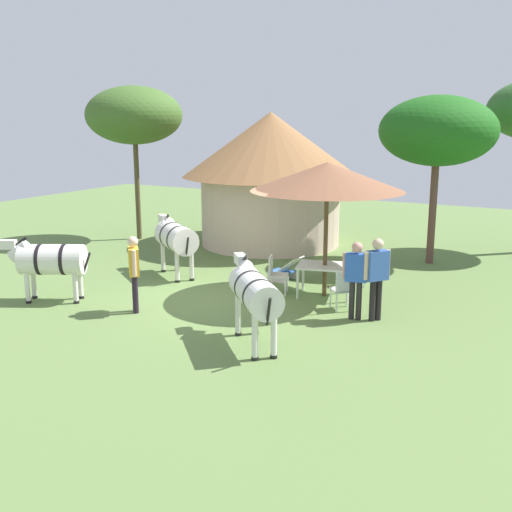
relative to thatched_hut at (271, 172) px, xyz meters
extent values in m
plane|color=#5F7B41|center=(1.84, -6.13, -2.36)|extent=(36.00, 36.00, 0.00)
cylinder|color=beige|center=(0.00, 0.00, -1.26)|extent=(4.45, 4.45, 2.21)
cone|color=#94663E|center=(0.00, 0.00, 0.86)|extent=(5.64, 5.64, 2.02)
cylinder|color=brown|center=(3.84, -4.67, -1.13)|extent=(0.10, 0.10, 2.45)
cone|color=brown|center=(3.84, -4.67, 0.41)|extent=(3.47, 3.47, 0.64)
cube|color=silver|center=(3.84, -4.67, -1.64)|extent=(1.45, 1.21, 0.04)
cylinder|color=silver|center=(3.19, -4.43, -2.01)|extent=(0.06, 0.06, 0.70)
cylinder|color=silver|center=(4.28, -4.14, -2.01)|extent=(0.06, 0.06, 0.70)
cylinder|color=silver|center=(3.39, -5.20, -2.01)|extent=(0.06, 0.06, 0.70)
cylinder|color=silver|center=(4.49, -4.91, -2.01)|extent=(0.06, 0.06, 0.70)
cube|color=white|center=(2.82, -5.03, -1.91)|extent=(0.54, 0.55, 0.04)
cube|color=white|center=(2.64, -5.09, -1.69)|extent=(0.18, 0.43, 0.45)
cylinder|color=white|center=(2.93, -4.79, -2.14)|extent=(0.04, 0.04, 0.45)
cylinder|color=white|center=(3.05, -5.15, -2.14)|extent=(0.04, 0.04, 0.45)
cylinder|color=white|center=(2.59, -4.91, -2.14)|extent=(0.04, 0.04, 0.45)
cylinder|color=white|center=(2.71, -5.26, -2.14)|extent=(0.04, 0.04, 0.45)
cube|color=white|center=(4.57, -5.46, -1.91)|extent=(0.61, 0.61, 0.04)
cube|color=white|center=(4.69, -5.60, -1.69)|extent=(0.35, 0.33, 0.45)
cylinder|color=white|center=(4.30, -5.46, -2.14)|extent=(0.04, 0.04, 0.45)
cylinder|color=white|center=(4.58, -5.20, -2.14)|extent=(0.04, 0.04, 0.45)
cylinder|color=white|center=(4.55, -5.72, -2.14)|extent=(0.04, 0.04, 0.45)
cylinder|color=white|center=(4.83, -5.47, -2.14)|extent=(0.04, 0.04, 0.45)
cube|color=silver|center=(4.19, -3.65, -1.91)|extent=(0.55, 0.54, 0.04)
cube|color=silver|center=(4.25, -3.47, -1.69)|extent=(0.43, 0.18, 0.45)
cylinder|color=silver|center=(4.31, -3.88, -2.14)|extent=(0.04, 0.04, 0.45)
cylinder|color=silver|center=(3.95, -3.76, -2.14)|extent=(0.04, 0.04, 0.45)
cylinder|color=silver|center=(4.43, -3.54, -2.14)|extent=(0.04, 0.04, 0.45)
cylinder|color=silver|center=(4.07, -3.42, -2.14)|extent=(0.04, 0.04, 0.45)
cylinder|color=black|center=(5.46, -5.74, -1.93)|extent=(0.12, 0.12, 0.86)
cylinder|color=black|center=(5.37, -5.86, -1.93)|extent=(0.12, 0.12, 0.86)
cube|color=#355CAF|center=(5.42, -5.80, -1.20)|extent=(0.45, 0.50, 0.61)
cylinder|color=#D1B390|center=(5.58, -5.59, -1.18)|extent=(0.09, 0.09, 0.57)
cylinder|color=#D1B390|center=(5.26, -6.01, -1.18)|extent=(0.09, 0.09, 0.57)
sphere|color=#D1B390|center=(5.42, -5.80, -0.76)|extent=(0.23, 0.23, 0.23)
cylinder|color=#262223|center=(4.96, -5.94, -1.96)|extent=(0.12, 0.12, 0.81)
cylinder|color=#262223|center=(5.11, -5.92, -1.96)|extent=(0.12, 0.12, 0.81)
cube|color=blue|center=(5.03, -5.93, -1.26)|extent=(0.47, 0.27, 0.57)
cylinder|color=tan|center=(4.79, -5.97, -1.25)|extent=(0.08, 0.08, 0.54)
cylinder|color=tan|center=(5.28, -5.89, -1.25)|extent=(0.08, 0.08, 0.54)
sphere|color=tan|center=(5.03, -5.93, -0.85)|extent=(0.22, 0.22, 0.22)
cylinder|color=black|center=(0.71, -7.67, -1.95)|extent=(0.12, 0.12, 0.82)
cylinder|color=black|center=(0.80, -7.78, -1.95)|extent=(0.12, 0.12, 0.82)
cube|color=gold|center=(0.76, -7.72, -1.25)|extent=(0.45, 0.47, 0.58)
cylinder|color=beige|center=(0.59, -7.54, -1.23)|extent=(0.09, 0.09, 0.55)
cylinder|color=beige|center=(0.92, -7.91, -1.23)|extent=(0.09, 0.09, 0.55)
sphere|color=beige|center=(0.76, -7.72, -0.83)|extent=(0.22, 0.22, 0.22)
cube|color=#3568BB|center=(2.34, -3.88, -2.14)|extent=(0.60, 0.58, 0.03)
cube|color=silver|center=(2.61, -3.91, -1.90)|extent=(0.55, 0.57, 0.39)
cube|color=silver|center=(2.36, -4.15, -2.25)|extent=(0.61, 0.11, 0.22)
cube|color=silver|center=(2.42, -3.63, -2.25)|extent=(0.61, 0.11, 0.22)
cylinder|color=silver|center=(3.96, -8.25, -1.33)|extent=(1.58, 1.61, 0.61)
cylinder|color=black|center=(4.18, -8.49, -1.33)|extent=(0.51, 0.49, 0.62)
cylinder|color=black|center=(3.75, -8.04, -1.33)|extent=(0.51, 0.49, 0.62)
cylinder|color=silver|center=(3.39, -7.65, -1.15)|extent=(0.56, 0.57, 0.48)
cube|color=silver|center=(3.20, -7.45, -0.99)|extent=(0.41, 0.41, 0.20)
cube|color=black|center=(3.07, -7.32, -1.02)|extent=(0.17, 0.17, 0.12)
cube|color=black|center=(3.39, -7.65, -0.95)|extent=(0.28, 0.29, 0.28)
cylinder|color=silver|center=(3.41, -7.91, -1.96)|extent=(0.11, 0.11, 0.81)
cylinder|color=black|center=(3.41, -7.91, -2.33)|extent=(0.13, 0.13, 0.06)
cylinder|color=silver|center=(3.65, -7.68, -1.96)|extent=(0.11, 0.11, 0.81)
cylinder|color=black|center=(3.65, -7.68, -2.33)|extent=(0.13, 0.13, 0.06)
cylinder|color=silver|center=(4.27, -8.82, -1.96)|extent=(0.11, 0.11, 0.81)
cylinder|color=black|center=(4.27, -8.82, -2.33)|extent=(0.13, 0.13, 0.06)
cylinder|color=silver|center=(4.51, -8.59, -1.96)|extent=(0.11, 0.11, 0.81)
cylinder|color=black|center=(4.51, -8.59, -2.33)|extent=(0.13, 0.13, 0.06)
cylinder|color=black|center=(4.56, -8.88, -1.43)|extent=(0.20, 0.20, 0.53)
cylinder|color=silver|center=(-1.38, -7.96, -1.40)|extent=(1.57, 1.27, 0.68)
cylinder|color=black|center=(-1.13, -7.83, -1.40)|extent=(0.40, 0.65, 0.70)
cylinder|color=black|center=(-1.60, -8.08, -1.40)|extent=(0.40, 0.65, 0.70)
cylinder|color=silver|center=(-2.01, -8.29, -1.22)|extent=(0.63, 0.53, 0.51)
cube|color=silver|center=(-2.25, -8.43, -1.06)|extent=(0.44, 0.35, 0.20)
cube|color=black|center=(-2.01, -8.29, -1.02)|extent=(0.34, 0.21, 0.28)
cylinder|color=silver|center=(-1.77, -8.38, -2.01)|extent=(0.11, 0.11, 0.71)
cylinder|color=black|center=(-1.77, -8.38, -2.33)|extent=(0.13, 0.13, 0.06)
cylinder|color=silver|center=(-1.94, -8.05, -2.01)|extent=(0.11, 0.11, 0.71)
cylinder|color=black|center=(-1.94, -8.05, -2.33)|extent=(0.13, 0.13, 0.06)
cylinder|color=silver|center=(-0.81, -7.88, -2.01)|extent=(0.11, 0.11, 0.71)
cylinder|color=black|center=(-0.81, -7.88, -2.33)|extent=(0.13, 0.13, 0.06)
cylinder|color=silver|center=(-0.99, -7.55, -2.01)|extent=(0.11, 0.11, 0.71)
cylinder|color=black|center=(-0.99, -7.55, -2.33)|extent=(0.13, 0.13, 0.06)
cylinder|color=black|center=(-0.71, -7.61, -1.50)|extent=(0.23, 0.15, 0.53)
cylinder|color=silver|center=(-0.23, -4.85, -1.33)|extent=(1.65, 1.45, 0.70)
cylinder|color=black|center=(0.02, -5.03, -1.33)|extent=(0.48, 0.63, 0.71)
cylinder|color=black|center=(-0.46, -4.69, -1.33)|extent=(0.48, 0.63, 0.71)
cylinder|color=silver|center=(-0.86, -4.41, -1.15)|extent=(0.63, 0.57, 0.52)
cube|color=silver|center=(-1.09, -4.25, -0.99)|extent=(0.43, 0.38, 0.20)
cube|color=black|center=(-1.23, -4.14, -1.02)|extent=(0.17, 0.17, 0.12)
cube|color=black|center=(-0.86, -4.41, -0.95)|extent=(0.32, 0.24, 0.28)
cylinder|color=silver|center=(-0.82, -4.67, -1.98)|extent=(0.11, 0.11, 0.77)
cylinder|color=black|center=(-0.82, -4.67, -2.33)|extent=(0.13, 0.13, 0.06)
cylinder|color=silver|center=(-0.60, -4.36, -1.98)|extent=(0.11, 0.11, 0.77)
cylinder|color=black|center=(-0.60, -4.36, -2.33)|extent=(0.13, 0.13, 0.06)
cylinder|color=silver|center=(0.13, -5.34, -1.98)|extent=(0.11, 0.11, 0.77)
cylinder|color=black|center=(0.13, -5.34, -2.33)|extent=(0.13, 0.13, 0.06)
cylinder|color=silver|center=(0.35, -5.03, -1.98)|extent=(0.11, 0.11, 0.77)
cylinder|color=black|center=(0.35, -5.03, -2.33)|extent=(0.13, 0.13, 0.06)
cylinder|color=black|center=(0.43, -5.32, -1.43)|extent=(0.22, 0.18, 0.53)
cylinder|color=brown|center=(5.22, -0.19, -0.95)|extent=(0.21, 0.21, 2.82)
ellipsoid|color=#1C5C18|center=(5.22, -0.19, 1.34)|extent=(3.19, 3.19, 1.91)
cylinder|color=brown|center=(-4.32, -1.38, -0.74)|extent=(0.17, 0.17, 3.25)
ellipsoid|color=#3F6427|center=(-4.32, -1.38, 1.76)|extent=(3.15, 3.15, 1.89)
camera|label=1|loc=(9.00, -17.44, 1.73)|focal=42.85mm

